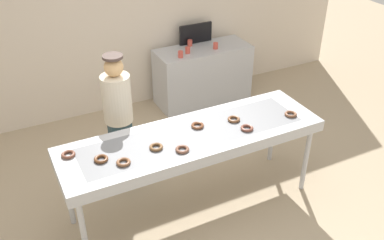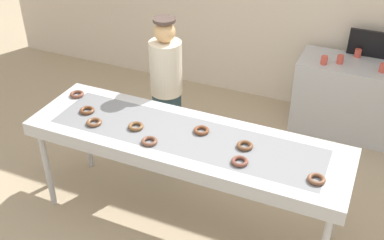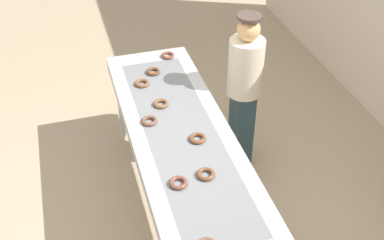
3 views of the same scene
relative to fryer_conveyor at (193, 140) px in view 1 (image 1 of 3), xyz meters
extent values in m
plane|color=tan|center=(0.00, 0.00, -0.89)|extent=(16.00, 16.00, 0.00)
cube|color=beige|center=(0.00, 2.59, 0.65)|extent=(8.00, 0.12, 3.07)
cube|color=#B7BABF|center=(0.00, 0.00, 0.01)|extent=(2.76, 0.81, 0.12)
cube|color=slate|center=(0.00, 0.00, 0.03)|extent=(2.34, 0.56, 0.07)
cylinder|color=#B7BABF|center=(-1.28, -0.32, -0.47)|extent=(0.06, 0.06, 0.83)
cylinder|color=#B7BABF|center=(1.28, -0.32, -0.47)|extent=(0.06, 0.06, 0.83)
cylinder|color=#B7BABF|center=(-1.28, 0.32, -0.47)|extent=(0.06, 0.06, 0.83)
cylinder|color=#B7BABF|center=(1.28, 0.32, -0.47)|extent=(0.06, 0.06, 0.83)
torus|color=brown|center=(0.10, 0.10, 0.08)|extent=(0.19, 0.19, 0.03)
torus|color=brown|center=(0.51, 0.04, 0.08)|extent=(0.14, 0.14, 0.03)
torus|color=brown|center=(0.54, -0.17, 0.08)|extent=(0.19, 0.19, 0.03)
torus|color=brown|center=(-0.22, -0.21, 0.08)|extent=(0.14, 0.14, 0.03)
torus|color=brown|center=(1.12, -0.15, 0.08)|extent=(0.17, 0.17, 0.03)
torus|color=brown|center=(-0.97, -0.02, 0.08)|extent=(0.17, 0.17, 0.03)
torus|color=brown|center=(-1.22, 0.19, 0.08)|extent=(0.15, 0.15, 0.03)
torus|color=brown|center=(-0.43, -0.07, 0.08)|extent=(0.17, 0.17, 0.03)
torus|color=brown|center=(-0.80, -0.16, 0.08)|extent=(0.15, 0.15, 0.03)
cube|color=#273F48|center=(-0.55, 0.75, -0.46)|extent=(0.24, 0.18, 0.86)
cylinder|color=beige|center=(-0.55, 0.75, 0.25)|extent=(0.32, 0.32, 0.54)
sphere|color=tan|center=(-0.55, 0.75, 0.62)|extent=(0.20, 0.20, 0.20)
cylinder|color=#473732|center=(-0.55, 0.75, 0.74)|extent=(0.21, 0.21, 0.03)
cube|color=#B7BABF|center=(1.25, 2.14, -0.44)|extent=(1.47, 0.60, 0.89)
cylinder|color=#CC4C3F|center=(0.95, 2.07, 0.05)|extent=(0.07, 0.07, 0.10)
cylinder|color=#CC4C3F|center=(1.40, 2.04, 0.05)|extent=(0.07, 0.07, 0.10)
cylinder|color=#CC4C3F|center=(0.79, 1.98, 0.05)|extent=(0.07, 0.07, 0.10)
cylinder|color=#CC4C3F|center=(1.11, 2.32, 0.05)|extent=(0.07, 0.07, 0.10)
cube|color=black|center=(1.25, 2.39, 0.15)|extent=(0.54, 0.04, 0.30)
camera|label=1|loc=(-1.65, -3.28, 2.48)|focal=40.31mm
camera|label=2|loc=(1.35, -2.94, 2.30)|focal=43.93mm
camera|label=3|loc=(2.93, -0.77, 2.53)|focal=45.67mm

